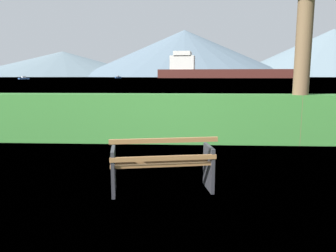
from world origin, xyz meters
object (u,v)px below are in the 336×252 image
object	(u,v)px
fishing_boat_near	(24,78)
sailboat_mid	(118,77)
cargo_ship_large	(214,71)
park_bench	(162,165)

from	to	relation	value
fishing_boat_near	sailboat_mid	bearing A→B (deg)	71.47
cargo_ship_large	park_bench	bearing A→B (deg)	-95.44
cargo_ship_large	fishing_boat_near	size ratio (longest dim) A/B	21.09
park_bench	cargo_ship_large	xyz separation A→B (m)	(23.68, 248.73, 5.31)
park_bench	sailboat_mid	world-z (taller)	sailboat_mid
cargo_ship_large	fishing_boat_near	bearing A→B (deg)	-135.88
park_bench	fishing_boat_near	distance (m)	169.01
sailboat_mid	cargo_ship_large	bearing A→B (deg)	9.99
cargo_ship_large	fishing_boat_near	world-z (taller)	cargo_ship_large
cargo_ship_large	sailboat_mid	distance (m)	74.54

